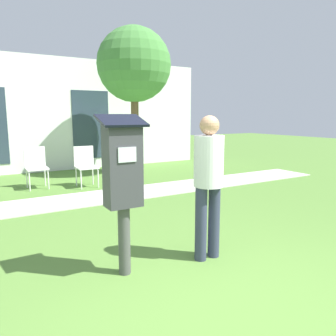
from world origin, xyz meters
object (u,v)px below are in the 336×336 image
outdoor_chair_left (36,164)px  outdoor_chair_middle (85,163)px  parking_meter (123,174)px  person_standing (208,176)px

outdoor_chair_left → outdoor_chair_middle: bearing=-41.5°
outdoor_chair_middle → parking_meter: bearing=-98.3°
person_standing → outdoor_chair_middle: 4.42m
person_standing → outdoor_chair_left: person_standing is taller
parking_meter → outdoor_chair_middle: bearing=78.3°
parking_meter → outdoor_chair_middle: 4.39m
person_standing → outdoor_chair_left: (-1.03, 4.80, -0.40)m
outdoor_chair_left → person_standing: bearing=-97.6°
person_standing → parking_meter: bearing=165.6°
parking_meter → outdoor_chair_left: (-0.09, 4.66, -0.49)m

